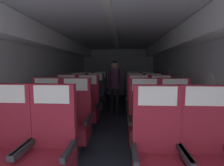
# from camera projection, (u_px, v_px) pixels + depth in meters

# --- Properties ---
(ground) EXTENTS (3.57, 7.88, 0.02)m
(ground) POSITION_uv_depth(u_px,v_px,m) (114.00, 122.00, 4.11)
(ground) COLOR #2D3342
(fuselage_shell) EXTENTS (3.45, 7.53, 2.24)m
(fuselage_shell) POSITION_uv_depth(u_px,v_px,m) (115.00, 57.00, 4.20)
(fuselage_shell) COLOR silver
(fuselage_shell) RESTS_ON ground
(seat_a_left_window) EXTENTS (0.52, 0.49, 1.21)m
(seat_a_left_window) POSITION_uv_depth(u_px,v_px,m) (6.00, 149.00, 1.76)
(seat_a_left_window) COLOR #38383D
(seat_a_left_window) RESTS_ON ground
(seat_a_left_aisle) EXTENTS (0.52, 0.49, 1.21)m
(seat_a_left_aisle) POSITION_uv_depth(u_px,v_px,m) (50.00, 151.00, 1.73)
(seat_a_left_aisle) COLOR #38383D
(seat_a_left_aisle) RESTS_ON ground
(seat_a_right_aisle) EXTENTS (0.52, 0.49, 1.21)m
(seat_a_right_aisle) POSITION_uv_depth(u_px,v_px,m) (206.00, 156.00, 1.62)
(seat_a_right_aisle) COLOR #38383D
(seat_a_right_aisle) RESTS_ON ground
(seat_a_right_window) EXTENTS (0.52, 0.49, 1.21)m
(seat_a_right_window) POSITION_uv_depth(u_px,v_px,m) (158.00, 156.00, 1.63)
(seat_a_right_window) COLOR #38383D
(seat_a_right_window) RESTS_ON ground
(seat_b_left_window) EXTENTS (0.52, 0.49, 1.21)m
(seat_b_left_window) POSITION_uv_depth(u_px,v_px,m) (45.00, 121.00, 2.67)
(seat_b_left_window) COLOR #38383D
(seat_b_left_window) RESTS_ON ground
(seat_b_left_aisle) EXTENTS (0.52, 0.49, 1.21)m
(seat_b_left_aisle) POSITION_uv_depth(u_px,v_px,m) (75.00, 121.00, 2.65)
(seat_b_left_aisle) COLOR #38383D
(seat_b_left_aisle) RESTS_ON ground
(seat_b_right_aisle) EXTENTS (0.52, 0.49, 1.21)m
(seat_b_right_aisle) POSITION_uv_depth(u_px,v_px,m) (175.00, 123.00, 2.56)
(seat_b_right_aisle) COLOR #38383D
(seat_b_right_aisle) RESTS_ON ground
(seat_b_right_window) EXTENTS (0.52, 0.49, 1.21)m
(seat_b_right_window) POSITION_uv_depth(u_px,v_px,m) (144.00, 122.00, 2.59)
(seat_b_right_window) COLOR #38383D
(seat_b_right_window) RESTS_ON ground
(seat_c_left_window) EXTENTS (0.52, 0.49, 1.21)m
(seat_c_left_window) POSITION_uv_depth(u_px,v_px,m) (66.00, 106.00, 3.64)
(seat_c_left_window) COLOR #38383D
(seat_c_left_window) RESTS_ON ground
(seat_c_left_aisle) EXTENTS (0.52, 0.49, 1.21)m
(seat_c_left_aisle) POSITION_uv_depth(u_px,v_px,m) (87.00, 107.00, 3.58)
(seat_c_left_aisle) COLOR #38383D
(seat_c_left_aisle) RESTS_ON ground
(seat_c_right_aisle) EXTENTS (0.52, 0.49, 1.21)m
(seat_c_right_aisle) POSITION_uv_depth(u_px,v_px,m) (161.00, 108.00, 3.48)
(seat_c_right_aisle) COLOR #38383D
(seat_c_right_aisle) RESTS_ON ground
(seat_c_right_window) EXTENTS (0.52, 0.49, 1.21)m
(seat_c_right_window) POSITION_uv_depth(u_px,v_px,m) (139.00, 108.00, 3.51)
(seat_c_right_window) COLOR #38383D
(seat_c_right_window) RESTS_ON ground
(seat_d_left_window) EXTENTS (0.52, 0.49, 1.21)m
(seat_d_left_window) POSITION_uv_depth(u_px,v_px,m) (78.00, 98.00, 4.57)
(seat_d_left_window) COLOR #38383D
(seat_d_left_window) RESTS_ON ground
(seat_d_left_aisle) EXTENTS (0.52, 0.49, 1.21)m
(seat_d_left_aisle) POSITION_uv_depth(u_px,v_px,m) (95.00, 98.00, 4.53)
(seat_d_left_aisle) COLOR #38383D
(seat_d_left_aisle) RESTS_ON ground
(seat_d_right_aisle) EXTENTS (0.52, 0.49, 1.21)m
(seat_d_right_aisle) POSITION_uv_depth(u_px,v_px,m) (153.00, 99.00, 4.42)
(seat_d_right_aisle) COLOR #38383D
(seat_d_right_aisle) RESTS_ON ground
(seat_d_right_window) EXTENTS (0.52, 0.49, 1.21)m
(seat_d_right_window) POSITION_uv_depth(u_px,v_px,m) (135.00, 99.00, 4.47)
(seat_d_right_window) COLOR #38383D
(seat_d_right_window) RESTS_ON ground
(seat_e_left_window) EXTENTS (0.52, 0.49, 1.21)m
(seat_e_left_window) POSITION_uv_depth(u_px,v_px,m) (85.00, 92.00, 5.51)
(seat_e_left_window) COLOR #38383D
(seat_e_left_window) RESTS_ON ground
(seat_e_left_aisle) EXTENTS (0.52, 0.49, 1.21)m
(seat_e_left_aisle) POSITION_uv_depth(u_px,v_px,m) (100.00, 93.00, 5.46)
(seat_e_left_aisle) COLOR #38383D
(seat_e_left_aisle) RESTS_ON ground
(seat_e_right_aisle) EXTENTS (0.52, 0.49, 1.21)m
(seat_e_right_aisle) POSITION_uv_depth(u_px,v_px,m) (148.00, 93.00, 5.36)
(seat_e_right_aisle) COLOR #38383D
(seat_e_right_aisle) RESTS_ON ground
(seat_e_right_window) EXTENTS (0.52, 0.49, 1.21)m
(seat_e_right_window) POSITION_uv_depth(u_px,v_px,m) (133.00, 93.00, 5.38)
(seat_e_right_window) COLOR #38383D
(seat_e_right_window) RESTS_ON ground
(flight_attendant) EXTENTS (0.43, 0.28, 1.56)m
(flight_attendant) POSITION_uv_depth(u_px,v_px,m) (115.00, 81.00, 4.80)
(flight_attendant) COLOR black
(flight_attendant) RESTS_ON ground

